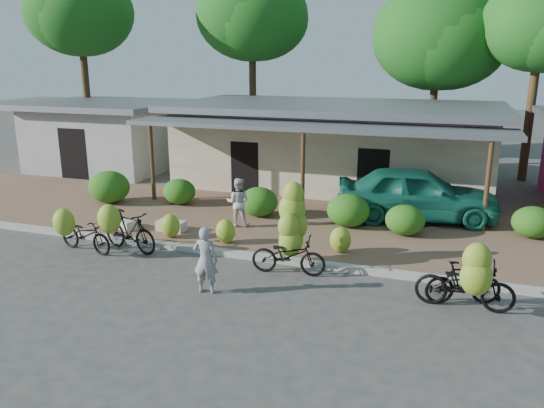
{
  "coord_description": "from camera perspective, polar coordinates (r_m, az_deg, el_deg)",
  "views": [
    {
      "loc": [
        4.51,
        -10.19,
        5.09
      ],
      "look_at": [
        -0.07,
        3.2,
        1.2
      ],
      "focal_mm": 35.0,
      "sensor_mm": 36.0,
      "label": 1
    }
  ],
  "objects": [
    {
      "name": "hedge_1",
      "position": [
        18.93,
        -9.93,
        1.33
      ],
      "size": [
        1.15,
        1.04,
        0.9
      ],
      "primitive_type": "ellipsoid",
      "color": "#195714",
      "rests_on": "sidewalk"
    },
    {
      "name": "vendor",
      "position": [
        11.91,
        -7.16,
        -6.01
      ],
      "size": [
        0.61,
        0.44,
        1.55
      ],
      "primitive_type": "imported",
      "rotation": [
        0.0,
        0.0,
        3.28
      ],
      "color": "gray",
      "rests_on": "ground"
    },
    {
      "name": "sack_near",
      "position": [
        16.11,
        -10.8,
        -2.32
      ],
      "size": [
        0.86,
        0.42,
        0.3
      ],
      "primitive_type": "cube",
      "rotation": [
        0.0,
        0.0,
        -0.02
      ],
      "color": "beige",
      "rests_on": "sidewalk"
    },
    {
      "name": "bike_center",
      "position": [
        13.03,
        1.99,
        -3.6
      ],
      "size": [
        1.88,
        1.23,
        2.2
      ],
      "rotation": [
        0.0,
        0.0,
        1.66
      ],
      "color": "black",
      "rests_on": "ground"
    },
    {
      "name": "bike_right",
      "position": [
        11.81,
        20.35,
        -7.47
      ],
      "size": [
        1.68,
        1.35,
        1.6
      ],
      "rotation": [
        0.0,
        0.0,
        1.88
      ],
      "color": "black",
      "rests_on": "ground"
    },
    {
      "name": "bike_far_right",
      "position": [
        11.9,
        20.03,
        -8.17
      ],
      "size": [
        2.01,
        0.71,
        1.06
      ],
      "rotation": [
        0.0,
        0.0,
        1.58
      ],
      "color": "black",
      "rests_on": "ground"
    },
    {
      "name": "shop_grey",
      "position": [
        26.48,
        -17.32,
        7.16
      ],
      "size": [
        7.0,
        6.0,
        3.15
      ],
      "color": "#A5A6A0",
      "rests_on": "ground"
    },
    {
      "name": "bike_left",
      "position": [
        14.8,
        -15.42,
        -2.6
      ],
      "size": [
        1.98,
        1.39,
        1.48
      ],
      "rotation": [
        0.0,
        0.0,
        1.32
      ],
      "color": "black",
      "rests_on": "ground"
    },
    {
      "name": "loose_banana_b",
      "position": [
        14.78,
        -5.03,
        -2.93
      ],
      "size": [
        0.55,
        0.47,
        0.69
      ],
      "primitive_type": "ellipsoid",
      "color": "#8CA629",
      "rests_on": "sidewalk"
    },
    {
      "name": "bystander",
      "position": [
        16.16,
        -3.66,
        0.2
      ],
      "size": [
        0.83,
        0.7,
        1.5
      ],
      "primitive_type": "imported",
      "rotation": [
        0.0,
        0.0,
        3.34
      ],
      "color": "silver",
      "rests_on": "sidewalk"
    },
    {
      "name": "ground",
      "position": [
        12.25,
        -4.61,
        -9.23
      ],
      "size": [
        100.0,
        100.0,
        0.0
      ],
      "primitive_type": "plane",
      "color": "#403E3C",
      "rests_on": "ground"
    },
    {
      "name": "hedge_5",
      "position": [
        16.88,
        26.29,
        -1.77
      ],
      "size": [
        1.17,
        1.06,
        0.92
      ],
      "primitive_type": "ellipsoid",
      "color": "#195714",
      "rests_on": "sidewalk"
    },
    {
      "name": "tree_back_left",
      "position": [
        29.66,
        -20.19,
        18.93
      ],
      "size": [
        5.41,
        5.3,
        9.41
      ],
      "color": "#513820",
      "rests_on": "ground"
    },
    {
      "name": "teal_van",
      "position": [
        17.35,
        15.3,
        1.09
      ],
      "size": [
        5.29,
        2.87,
        1.71
      ],
      "primitive_type": "imported",
      "rotation": [
        0.0,
        0.0,
        1.75
      ],
      "color": "#166550",
      "rests_on": "sidewalk"
    },
    {
      "name": "loose_banana_a",
      "position": [
        15.46,
        -10.88,
        -2.31
      ],
      "size": [
        0.56,
        0.47,
        0.7
      ],
      "primitive_type": "ellipsoid",
      "color": "#8CA629",
      "rests_on": "sidewalk"
    },
    {
      "name": "sack_far",
      "position": [
        16.64,
        -15.64,
        -2.08
      ],
      "size": [
        0.83,
        0.59,
        0.28
      ],
      "primitive_type": "cube",
      "rotation": [
        0.0,
        0.0,
        -0.31
      ],
      "color": "beige",
      "rests_on": "sidewalk"
    },
    {
      "name": "hedge_0",
      "position": [
        19.66,
        -17.11,
        1.77
      ],
      "size": [
        1.47,
        1.33,
        1.15
      ],
      "primitive_type": "ellipsoid",
      "color": "#195714",
      "rests_on": "sidewalk"
    },
    {
      "name": "tree_near_right",
      "position": [
        24.99,
        26.49,
        16.8
      ],
      "size": [
        4.56,
        4.39,
        8.08
      ],
      "color": "#513820",
      "rests_on": "ground"
    },
    {
      "name": "loose_banana_c",
      "position": [
        14.12,
        7.37,
        -3.85
      ],
      "size": [
        0.56,
        0.48,
        0.7
      ],
      "primitive_type": "ellipsoid",
      "color": "#8CA629",
      "rests_on": "sidewalk"
    },
    {
      "name": "bike_far_left",
      "position": [
        15.18,
        -19.75,
        -2.92
      ],
      "size": [
        1.9,
        1.36,
        1.37
      ],
      "rotation": [
        0.0,
        0.0,
        1.39
      ],
      "color": "black",
      "rests_on": "ground"
    },
    {
      "name": "shop_main",
      "position": [
        21.86,
        6.78,
        6.41
      ],
      "size": [
        13.0,
        8.5,
        3.35
      ],
      "color": "beige",
      "rests_on": "ground"
    },
    {
      "name": "hedge_4",
      "position": [
        15.86,
        14.11,
        -1.69
      ],
      "size": [
        1.14,
        1.03,
        0.89
      ],
      "primitive_type": "ellipsoid",
      "color": "#195714",
      "rests_on": "sidewalk"
    },
    {
      "name": "curb",
      "position": [
        13.93,
        -1.34,
        -5.73
      ],
      "size": [
        60.0,
        0.25,
        0.15
      ],
      "primitive_type": "cube",
      "color": "#A8A399",
      "rests_on": "ground"
    },
    {
      "name": "hedge_2",
      "position": [
        17.2,
        -1.4,
        0.24
      ],
      "size": [
        1.23,
        1.11,
        0.96
      ],
      "primitive_type": "ellipsoid",
      "color": "#195714",
      "rests_on": "sidewalk"
    },
    {
      "name": "sidewalk",
      "position": [
        16.63,
        2.23,
        -2.25
      ],
      "size": [
        60.0,
        6.0,
        0.12
      ],
      "primitive_type": "cube",
      "color": "brown",
      "rests_on": "ground"
    },
    {
      "name": "tree_center_right",
      "position": [
        26.85,
        17.06,
        16.99
      ],
      "size": [
        6.09,
        6.04,
        8.45
      ],
      "color": "#513820",
      "rests_on": "ground"
    },
    {
      "name": "tree_far_center",
      "position": [
        28.3,
        -2.46,
        19.77
      ],
      "size": [
        5.68,
        5.6,
        9.4
      ],
      "color": "#513820",
      "rests_on": "ground"
    },
    {
      "name": "hedge_3",
      "position": [
        16.3,
        8.2,
        -0.68
      ],
      "size": [
        1.3,
        1.17,
        1.02
      ],
      "primitive_type": "ellipsoid",
      "color": "#195714",
      "rests_on": "sidewalk"
    }
  ]
}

